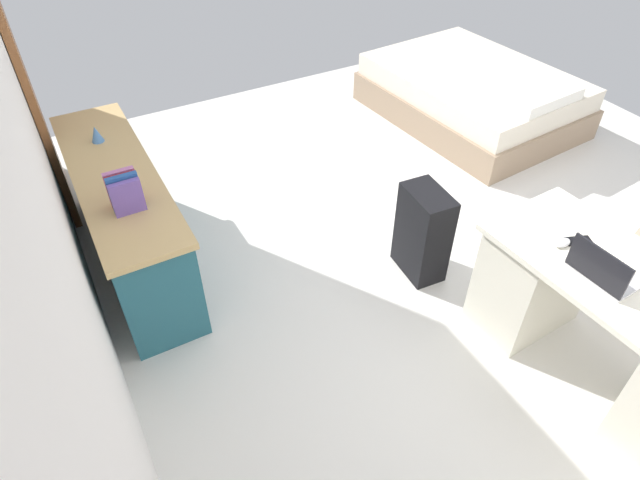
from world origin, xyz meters
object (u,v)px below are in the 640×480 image
(desk, at_px, (607,328))
(figurine_small, at_px, (96,134))
(computer_mouse, at_px, (562,243))
(credenza, at_px, (127,218))
(cell_phone_by_mouse, at_px, (578,241))
(laptop, at_px, (602,271))
(bed, at_px, (472,95))
(suitcase_black, at_px, (423,233))

(desk, relative_size, figurine_small, 13.37)
(desk, bearing_deg, computer_mouse, 14.49)
(credenza, relative_size, cell_phone_by_mouse, 13.24)
(figurine_small, bearing_deg, computer_mouse, -139.59)
(desk, xyz_separation_m, laptop, (0.09, 0.12, 0.40))
(credenza, bearing_deg, computer_mouse, -133.92)
(figurine_small, bearing_deg, bed, -89.15)
(suitcase_black, xyz_separation_m, computer_mouse, (-0.80, -0.23, 0.43))
(laptop, xyz_separation_m, computer_mouse, (0.26, -0.03, -0.03))
(suitcase_black, distance_m, computer_mouse, 0.94)
(bed, height_order, figurine_small, figurine_small)
(cell_phone_by_mouse, distance_m, figurine_small, 3.01)
(desk, distance_m, credenza, 2.95)
(computer_mouse, bearing_deg, suitcase_black, 13.56)
(cell_phone_by_mouse, bearing_deg, credenza, 68.85)
(suitcase_black, distance_m, figurine_small, 2.25)
(bed, height_order, cell_phone_by_mouse, cell_phone_by_mouse)
(laptop, bearing_deg, desk, -127.94)
(desk, relative_size, computer_mouse, 14.71)
(computer_mouse, height_order, cell_phone_by_mouse, computer_mouse)
(cell_phone_by_mouse, xyz_separation_m, figurine_small, (2.25, 1.99, 0.05))
(desk, relative_size, cell_phone_by_mouse, 10.81)
(desk, xyz_separation_m, suitcase_black, (1.15, 0.33, -0.06))
(bed, relative_size, figurine_small, 18.20)
(desk, relative_size, bed, 0.73)
(cell_phone_by_mouse, bearing_deg, desk, -159.22)
(bed, distance_m, cell_phone_by_mouse, 2.74)
(computer_mouse, distance_m, cell_phone_by_mouse, 0.10)
(bed, distance_m, computer_mouse, 2.77)
(computer_mouse, distance_m, figurine_small, 2.93)
(bed, xyz_separation_m, laptop, (-2.54, 1.52, 0.54))
(desk, bearing_deg, laptop, 52.06)
(figurine_small, bearing_deg, credenza, -179.78)
(desk, bearing_deg, figurine_small, 37.59)
(desk, distance_m, laptop, 0.43)
(suitcase_black, height_order, laptop, laptop)
(desk, height_order, cell_phone_by_mouse, cell_phone_by_mouse)
(suitcase_black, xyz_separation_m, cell_phone_by_mouse, (-0.82, -0.33, 0.42))
(credenza, xyz_separation_m, cell_phone_by_mouse, (-1.85, -1.99, 0.37))
(laptop, height_order, cell_phone_by_mouse, laptop)
(laptop, bearing_deg, computer_mouse, -6.22)
(desk, xyz_separation_m, credenza, (2.18, 1.99, -0.01))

